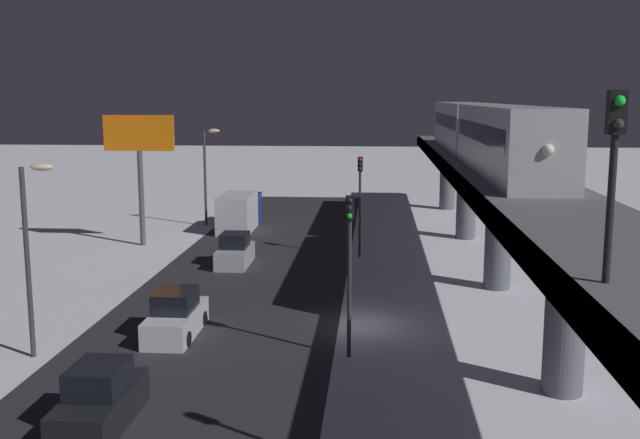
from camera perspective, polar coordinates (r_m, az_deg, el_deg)
ground_plane at (r=33.45m, az=2.69°, el=-8.16°), size 240.00×240.00×0.00m
avenue_asphalt at (r=34.17m, az=-7.88°, el=-7.84°), size 11.00×84.72×0.01m
elevated_railway at (r=32.85m, az=15.58°, el=0.83°), size 5.00×84.72×6.26m
subway_train at (r=47.45m, az=12.31°, el=6.75°), size 2.94×36.87×3.40m
rail_signal at (r=16.26m, az=21.77°, el=4.79°), size 0.36×0.41×4.00m
sedan_white at (r=32.47m, az=-11.07°, el=-7.42°), size 1.91×4.62×1.97m
sedan_silver at (r=45.10m, az=-6.59°, el=-2.52°), size 1.80×4.04×1.97m
sedan_black at (r=24.57m, az=-16.64°, el=-13.26°), size 1.80×4.32×1.97m
box_truck at (r=57.41m, az=-6.23°, el=0.63°), size 2.40×7.40×2.80m
traffic_light_near at (r=28.43m, az=2.29°, el=-2.57°), size 0.32×0.44×6.40m
traffic_light_mid at (r=46.51m, az=3.11°, el=2.14°), size 0.32×0.44×6.40m
commercial_billboard at (r=51.50m, az=-13.78°, el=5.54°), size 4.80×0.36×8.90m
street_lamp_near at (r=30.37m, az=-21.38°, el=-1.26°), size 1.35×0.44×7.65m
street_lamp_far at (r=58.60m, az=-8.67°, el=4.17°), size 1.35×0.44×7.65m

